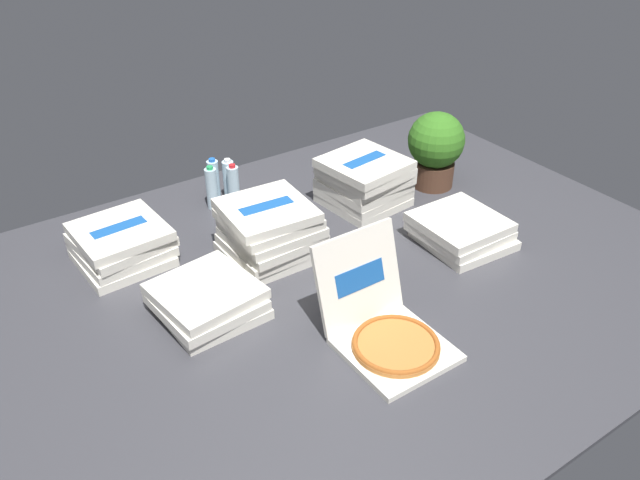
{
  "coord_description": "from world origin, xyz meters",
  "views": [
    {
      "loc": [
        -1.35,
        -1.83,
        1.65
      ],
      "look_at": [
        -0.03,
        0.1,
        0.14
      ],
      "focal_mm": 35.82,
      "sensor_mm": 36.0,
      "label": 1
    }
  ],
  "objects_px": {
    "open_pizza_box": "(385,327)",
    "pizza_stack_right_far": "(270,231)",
    "pizza_stack_right_near": "(461,231)",
    "pizza_stack_center_far": "(121,244)",
    "pizza_stack_center_near": "(364,181)",
    "potted_plant": "(436,147)",
    "pizza_stack_left_near": "(208,300)",
    "water_bottle_1": "(229,181)",
    "water_bottle_0": "(212,188)",
    "water_bottle_2": "(234,186)",
    "water_bottle_3": "(214,180)"
  },
  "relations": [
    {
      "from": "open_pizza_box",
      "to": "pizza_stack_right_near",
      "type": "height_order",
      "value": "open_pizza_box"
    },
    {
      "from": "pizza_stack_left_near",
      "to": "water_bottle_1",
      "type": "bearing_deg",
      "value": 57.16
    },
    {
      "from": "potted_plant",
      "to": "water_bottle_2",
      "type": "bearing_deg",
      "value": 158.1
    },
    {
      "from": "pizza_stack_right_near",
      "to": "open_pizza_box",
      "type": "bearing_deg",
      "value": -154.95
    },
    {
      "from": "pizza_stack_center_near",
      "to": "pizza_stack_left_near",
      "type": "xyz_separation_m",
      "value": [
        -1.06,
        -0.36,
        -0.07
      ]
    },
    {
      "from": "pizza_stack_right_near",
      "to": "pizza_stack_left_near",
      "type": "height_order",
      "value": "same"
    },
    {
      "from": "pizza_stack_center_far",
      "to": "pizza_stack_right_far",
      "type": "distance_m",
      "value": 0.66
    },
    {
      "from": "pizza_stack_center_near",
      "to": "potted_plant",
      "type": "distance_m",
      "value": 0.45
    },
    {
      "from": "pizza_stack_center_near",
      "to": "pizza_stack_right_near",
      "type": "distance_m",
      "value": 0.57
    },
    {
      "from": "open_pizza_box",
      "to": "pizza_stack_left_near",
      "type": "xyz_separation_m",
      "value": [
        -0.48,
        0.53,
        -0.01
      ]
    },
    {
      "from": "pizza_stack_center_near",
      "to": "water_bottle_1",
      "type": "bearing_deg",
      "value": 142.12
    },
    {
      "from": "pizza_stack_right_far",
      "to": "water_bottle_0",
      "type": "relative_size",
      "value": 1.74
    },
    {
      "from": "water_bottle_2",
      "to": "potted_plant",
      "type": "relative_size",
      "value": 0.57
    },
    {
      "from": "water_bottle_3",
      "to": "water_bottle_2",
      "type": "bearing_deg",
      "value": -65.61
    },
    {
      "from": "water_bottle_0",
      "to": "pizza_stack_center_far",
      "type": "bearing_deg",
      "value": -159.36
    },
    {
      "from": "pizza_stack_center_far",
      "to": "pizza_stack_right_far",
      "type": "relative_size",
      "value": 1.02
    },
    {
      "from": "pizza_stack_left_near",
      "to": "water_bottle_0",
      "type": "height_order",
      "value": "water_bottle_0"
    },
    {
      "from": "water_bottle_2",
      "to": "water_bottle_3",
      "type": "bearing_deg",
      "value": 114.39
    },
    {
      "from": "water_bottle_0",
      "to": "water_bottle_1",
      "type": "height_order",
      "value": "same"
    },
    {
      "from": "pizza_stack_left_near",
      "to": "water_bottle_0",
      "type": "xyz_separation_m",
      "value": [
        0.4,
        0.76,
        0.05
      ]
    },
    {
      "from": "pizza_stack_center_far",
      "to": "pizza_stack_left_near",
      "type": "distance_m",
      "value": 0.58
    },
    {
      "from": "pizza_stack_right_near",
      "to": "water_bottle_2",
      "type": "distance_m",
      "value": 1.16
    },
    {
      "from": "potted_plant",
      "to": "pizza_stack_right_near",
      "type": "bearing_deg",
      "value": -119.62
    },
    {
      "from": "water_bottle_2",
      "to": "pizza_stack_right_far",
      "type": "bearing_deg",
      "value": -99.21
    },
    {
      "from": "pizza_stack_left_near",
      "to": "water_bottle_2",
      "type": "xyz_separation_m",
      "value": [
        0.5,
        0.72,
        0.05
      ]
    },
    {
      "from": "pizza_stack_right_near",
      "to": "water_bottle_0",
      "type": "xyz_separation_m",
      "value": [
        -0.82,
        0.95,
        0.05
      ]
    },
    {
      "from": "water_bottle_3",
      "to": "potted_plant",
      "type": "bearing_deg",
      "value": -26.26
    },
    {
      "from": "open_pizza_box",
      "to": "water_bottle_0",
      "type": "relative_size",
      "value": 2.07
    },
    {
      "from": "pizza_stack_center_near",
      "to": "pizza_stack_right_near",
      "type": "height_order",
      "value": "pizza_stack_center_near"
    },
    {
      "from": "open_pizza_box",
      "to": "pizza_stack_center_far",
      "type": "bearing_deg",
      "value": 119.93
    },
    {
      "from": "pizza_stack_left_near",
      "to": "water_bottle_2",
      "type": "bearing_deg",
      "value": 55.22
    },
    {
      "from": "open_pizza_box",
      "to": "water_bottle_0",
      "type": "bearing_deg",
      "value": 93.48
    },
    {
      "from": "open_pizza_box",
      "to": "water_bottle_3",
      "type": "height_order",
      "value": "open_pizza_box"
    },
    {
      "from": "pizza_stack_right_near",
      "to": "pizza_stack_center_far",
      "type": "relative_size",
      "value": 0.98
    },
    {
      "from": "pizza_stack_center_far",
      "to": "water_bottle_3",
      "type": "xyz_separation_m",
      "value": [
        0.6,
        0.28,
        0.03
      ]
    },
    {
      "from": "pizza_stack_center_near",
      "to": "pizza_stack_right_far",
      "type": "xyz_separation_m",
      "value": [
        -0.64,
        -0.14,
        0.0
      ]
    },
    {
      "from": "water_bottle_2",
      "to": "potted_plant",
      "type": "bearing_deg",
      "value": -21.9
    },
    {
      "from": "pizza_stack_center_near",
      "to": "pizza_stack_right_far",
      "type": "relative_size",
      "value": 1.06
    },
    {
      "from": "water_bottle_1",
      "to": "water_bottle_2",
      "type": "bearing_deg",
      "value": -97.55
    },
    {
      "from": "open_pizza_box",
      "to": "water_bottle_1",
      "type": "bearing_deg",
      "value": 88.62
    },
    {
      "from": "open_pizza_box",
      "to": "water_bottle_3",
      "type": "distance_m",
      "value": 1.37
    },
    {
      "from": "water_bottle_0",
      "to": "pizza_stack_center_near",
      "type": "bearing_deg",
      "value": -31.37
    },
    {
      "from": "pizza_stack_right_far",
      "to": "potted_plant",
      "type": "height_order",
      "value": "potted_plant"
    },
    {
      "from": "pizza_stack_center_near",
      "to": "potted_plant",
      "type": "bearing_deg",
      "value": -5.5
    },
    {
      "from": "water_bottle_2",
      "to": "potted_plant",
      "type": "height_order",
      "value": "potted_plant"
    },
    {
      "from": "pizza_stack_center_far",
      "to": "water_bottle_0",
      "type": "height_order",
      "value": "water_bottle_0"
    },
    {
      "from": "open_pizza_box",
      "to": "pizza_stack_right_far",
      "type": "xyz_separation_m",
      "value": [
        -0.06,
        0.75,
        0.06
      ]
    },
    {
      "from": "pizza_stack_center_near",
      "to": "pizza_stack_left_near",
      "type": "relative_size",
      "value": 1.03
    },
    {
      "from": "pizza_stack_right_near",
      "to": "pizza_stack_left_near",
      "type": "distance_m",
      "value": 1.23
    },
    {
      "from": "pizza_stack_right_near",
      "to": "pizza_stack_center_far",
      "type": "xyz_separation_m",
      "value": [
        -1.36,
        0.75,
        0.02
      ]
    }
  ]
}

